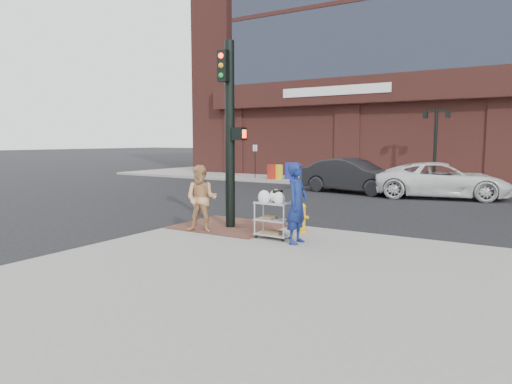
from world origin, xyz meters
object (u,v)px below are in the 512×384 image
Objects in this scene: woman_blue at (297,203)px; fire_hydrant at (302,217)px; lamp_post at (435,139)px; traffic_signal_pole at (230,129)px; sedan_dark at (352,176)px; utility_cart at (273,217)px; minivan_white at (442,180)px; pedestrian_tan at (201,199)px.

fire_hydrant is (-0.45, 1.20, -0.55)m from woman_blue.
lamp_post is 16.09m from woman_blue.
fire_hydrant is at bearing 11.65° from traffic_signal_pole.
sedan_dark is (-2.88, 11.73, -0.26)m from woman_blue.
utility_cart is (1.71, -0.64, -2.14)m from traffic_signal_pole.
sedan_dark reaches higher than fire_hydrant.
sedan_dark is 4.22× the size of utility_cart.
minivan_white is 10.86m from fire_hydrant.
lamp_post is 0.71× the size of minivan_white.
lamp_post reaches higher than woman_blue.
traffic_signal_pole is (-2.48, -15.23, 0.21)m from lamp_post.
pedestrian_tan is (-2.75, -16.14, -1.60)m from lamp_post.
sedan_dark is (-0.46, 10.94, -2.00)m from traffic_signal_pole.
lamp_post is 2.13× the size of woman_blue.
minivan_white is (3.55, 11.15, -2.05)m from traffic_signal_pole.
pedestrian_tan is at bearing -149.58° from fire_hydrant.
minivan_white is 7.36× the size of fire_hydrant.
woman_blue is at bearing -11.90° from utility_cart.
traffic_signal_pole is 3.05m from fire_hydrant.
minivan_white is at bearing 52.08° from pedestrian_tan.
lamp_post is 4.60m from minivan_white.
minivan_white is (1.13, 11.94, -0.31)m from woman_blue.
utility_cart is at bearing -92.78° from lamp_post.
minivan_white is (1.07, -4.08, -1.84)m from lamp_post.
woman_blue is 2.70m from pedestrian_tan.
traffic_signal_pole is at bearing 148.95° from minivan_white.
utility_cart is at bearing 157.73° from minivan_white.
sedan_dark is at bearing 12.54° from woman_blue.
traffic_signal_pole is 2.66× the size of woman_blue.
woman_blue reaches higher than pedestrian_tan.
utility_cart is (-1.84, -11.79, -0.09)m from minivan_white.
minivan_white reaches higher than utility_cart.
pedestrian_tan is at bearing 91.34° from woman_blue.
sedan_dark reaches higher than minivan_white.
fire_hydrant is at bearing -158.14° from sedan_dark.
sedan_dark is (-0.18, 11.86, -0.19)m from pedestrian_tan.
utility_cart reaches higher than fire_hydrant.
traffic_signal_pole is at bearing -99.24° from lamp_post.
traffic_signal_pole is 0.89× the size of minivan_white.
woman_blue is 1.08× the size of pedestrian_tan.
lamp_post is at bearing 1.35° from minivan_white.
sedan_dark is 0.89× the size of minivan_white.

